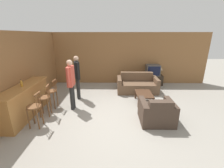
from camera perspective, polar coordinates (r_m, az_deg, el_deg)
The scene contains 16 objects.
ground_plane at distance 4.79m, azimuth 1.59°, elevation -12.97°, with size 24.00×24.00×0.00m, color gray.
wall_back at distance 7.85m, azimuth 1.34°, elevation 9.65°, with size 9.40×0.08×2.60m.
wall_left at distance 6.36m, azimuth -28.58°, elevation 5.35°, with size 0.08×8.67×2.60m.
bar_counter at distance 5.44m, azimuth -30.07°, elevation -5.64°, with size 0.55×2.19×1.00m.
bar_chair_near at distance 4.67m, azimuth -27.37°, elevation -8.51°, with size 0.37×0.37×1.02m.
bar_chair_mid at distance 5.17m, azimuth -24.27°, elevation -5.50°, with size 0.42×0.42×1.02m.
bar_chair_far at distance 5.64m, azimuth -21.99°, elevation -3.25°, with size 0.38×0.38×1.02m.
couch_far at distance 6.89m, azimuth 9.55°, elevation -0.42°, with size 1.79×0.93×0.83m.
armchair_near at distance 4.67m, azimuth 16.67°, elevation -10.42°, with size 0.96×0.89×0.81m.
coffee_table at distance 5.79m, azimuth 12.08°, elevation -4.01°, with size 0.59×0.88×0.38m.
tv_unit at distance 7.98m, azimuth 14.95°, elevation 1.50°, with size 1.03×0.44×0.52m.
tv at distance 7.85m, azimuth 15.26°, elevation 5.16°, with size 0.66×0.51×0.53m.
bottle at distance 5.22m, azimuth -31.24°, elevation 0.28°, with size 0.07×0.07×0.23m.
table_lamp at distance 7.92m, azimuth 17.79°, elevation 5.79°, with size 0.29×0.29×0.49m.
person_by_window at distance 6.00m, azimuth -13.10°, elevation 3.33°, with size 0.30×0.52×1.72m.
person_by_counter at distance 5.18m, azimuth -15.32°, elevation 0.80°, with size 0.19×0.53×1.72m.
Camera 1 is at (-0.07, -4.09, 2.49)m, focal length 24.00 mm.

